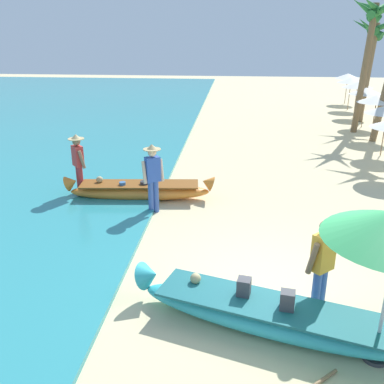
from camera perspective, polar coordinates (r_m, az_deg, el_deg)
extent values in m
plane|color=beige|center=(8.13, 10.43, -12.53)|extent=(80.00, 80.00, 0.00)
ellipsoid|color=#33B2BC|center=(7.02, 10.77, -16.32)|extent=(4.44, 2.05, 0.45)
cone|color=#33B2BC|center=(7.46, -5.68, -11.01)|extent=(0.56, 0.60, 0.56)
cube|color=#1C6267|center=(6.89, 10.90, -14.81)|extent=(3.78, 1.87, 0.04)
sphere|color=tan|center=(7.26, 0.48, -11.50)|extent=(0.18, 0.18, 0.18)
cube|color=#424247|center=(6.97, 6.96, -12.56)|extent=(0.24, 0.24, 0.31)
cube|color=#424247|center=(6.77, 12.65, -14.04)|extent=(0.25, 0.23, 0.32)
ellipsoid|color=orange|center=(11.96, -6.99, 0.04)|extent=(3.92, 1.08, 0.45)
cone|color=orange|center=(11.78, 2.08, 1.28)|extent=(0.45, 0.47, 0.50)
cone|color=orange|center=(12.25, -15.82, 1.26)|extent=(0.45, 0.47, 0.50)
cube|color=brown|center=(11.88, -7.04, 1.06)|extent=(3.30, 1.03, 0.04)
sphere|color=tan|center=(12.14, -12.28, 1.64)|extent=(0.19, 0.19, 0.19)
cylinder|color=#386699|center=(11.83, -9.30, 1.10)|extent=(0.18, 0.18, 0.10)
cylinder|color=#2D2D33|center=(11.81, -6.38, 1.22)|extent=(0.24, 0.24, 0.10)
cylinder|color=#3D5BA8|center=(11.02, -4.83, -0.57)|extent=(0.14, 0.14, 0.86)
cylinder|color=#3D5BA8|center=(10.98, -5.51, -0.69)|extent=(0.14, 0.14, 0.86)
cube|color=#3356B2|center=(10.75, -5.30, 3.07)|extent=(0.42, 0.37, 0.63)
cylinder|color=beige|center=(10.83, -4.11, 2.95)|extent=(0.18, 0.22, 0.58)
cylinder|color=beige|center=(10.68, -6.41, 2.61)|extent=(0.18, 0.22, 0.58)
sphere|color=beige|center=(10.63, -5.38, 5.31)|extent=(0.22, 0.22, 0.22)
cylinder|color=tan|center=(10.61, -5.39, 5.72)|extent=(0.44, 0.44, 0.02)
cone|color=tan|center=(10.59, -5.40, 6.09)|extent=(0.26, 0.26, 0.12)
cylinder|color=#3D5BA8|center=(7.37, 16.24, -12.96)|extent=(0.14, 0.14, 0.86)
cylinder|color=#3D5BA8|center=(7.46, 16.94, -12.56)|extent=(0.14, 0.14, 0.86)
cube|color=gold|center=(7.05, 17.21, -7.70)|extent=(0.42, 0.40, 0.63)
cylinder|color=brown|center=(6.91, 15.84, -8.58)|extent=(0.20, 0.21, 0.57)
cylinder|color=brown|center=(7.25, 18.17, -7.43)|extent=(0.20, 0.21, 0.57)
sphere|color=brown|center=(6.86, 17.58, -4.50)|extent=(0.22, 0.22, 0.22)
cylinder|color=#B2383D|center=(12.55, -14.88, 1.54)|extent=(0.14, 0.14, 0.89)
cylinder|color=#B2383D|center=(12.42, -14.64, 1.37)|extent=(0.14, 0.14, 0.89)
cube|color=#DB3D38|center=(12.27, -15.07, 4.68)|extent=(0.40, 0.42, 0.57)
cylinder|color=#9E7051|center=(12.50, -15.35, 4.70)|extent=(0.21, 0.20, 0.52)
cylinder|color=#9E7051|center=(12.08, -14.56, 4.24)|extent=(0.21, 0.20, 0.52)
sphere|color=#9E7051|center=(12.17, -15.25, 6.52)|extent=(0.22, 0.22, 0.22)
cylinder|color=tan|center=(12.15, -15.28, 6.89)|extent=(0.44, 0.44, 0.02)
cone|color=tan|center=(12.14, -15.31, 7.21)|extent=(0.26, 0.26, 0.12)
cylinder|color=#333338|center=(7.06, 23.27, -19.67)|extent=(0.36, 0.36, 0.06)
cylinder|color=#8E6B47|center=(17.56, 24.35, 7.48)|extent=(0.04, 0.04, 1.90)
cylinder|color=#8E6B47|center=(20.16, 23.19, 9.15)|extent=(0.04, 0.04, 1.90)
cone|color=silver|center=(20.03, 23.52, 11.38)|extent=(1.60, 1.60, 0.32)
cylinder|color=#8E6B47|center=(22.68, 22.04, 10.42)|extent=(0.04, 0.04, 1.90)
cone|color=silver|center=(22.57, 22.32, 12.41)|extent=(1.60, 1.60, 0.32)
cylinder|color=#8E6B47|center=(25.28, 21.08, 11.46)|extent=(0.04, 0.04, 1.90)
cone|color=silver|center=(25.18, 21.32, 13.25)|extent=(1.60, 1.60, 0.32)
cylinder|color=#8E6B47|center=(27.67, 20.34, 12.24)|extent=(0.04, 0.04, 1.90)
cone|color=silver|center=(27.58, 20.55, 13.88)|extent=(1.60, 1.60, 0.32)
cylinder|color=#8E6B47|center=(30.10, 19.97, 12.87)|extent=(0.04, 0.04, 1.90)
cone|color=silver|center=(30.02, 20.16, 14.38)|extent=(1.60, 1.60, 0.32)
cylinder|color=brown|center=(23.96, 22.49, 14.39)|extent=(0.49, 0.28, 4.84)
cone|color=#23602D|center=(24.30, 23.59, 19.72)|extent=(0.84, 1.48, 0.83)
cone|color=#23602D|center=(24.12, 22.39, 19.68)|extent=(1.56, 1.43, 1.08)
cone|color=#23602D|center=(23.47, 22.69, 19.58)|extent=(1.73, 1.47, 1.17)
cone|color=#23602D|center=(23.57, 24.25, 19.67)|extent=(0.98, 1.65, 0.82)
cylinder|color=brown|center=(21.18, 22.08, 14.83)|extent=(0.50, 0.28, 5.58)
cone|color=#287033|center=(21.65, 23.94, 21.64)|extent=(1.45, 1.69, 0.95)
cone|color=#287033|center=(21.44, 22.58, 21.99)|extent=(1.08, 1.44, 0.77)
cone|color=#287033|center=(21.02, 22.30, 21.71)|extent=(1.45, 0.53, 1.09)
cone|color=#287033|center=(20.71, 22.96, 22.07)|extent=(1.34, 1.71, 0.75)
cone|color=#287033|center=(20.87, 24.27, 21.51)|extent=(1.07, 1.52, 1.08)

